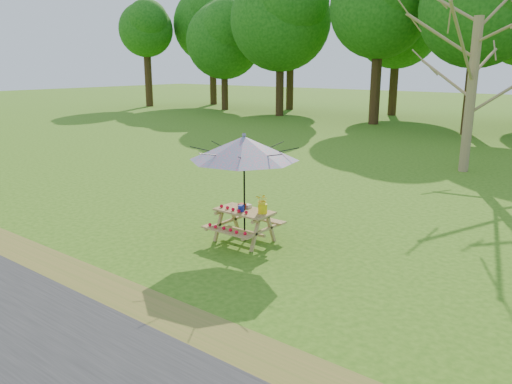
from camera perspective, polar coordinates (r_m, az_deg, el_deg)
The scene contains 6 objects.
ground at distance 12.96m, azimuth -16.97°, elevation -2.18°, with size 120.00×120.00×0.00m, color #336513.
picnic_table at distance 10.28m, azimuth -1.33°, elevation -3.92°, with size 1.20×1.32×0.67m.
patio_umbrella at distance 9.89m, azimuth -1.37°, elevation 5.03°, with size 2.57×2.57×2.25m.
produce_bins at distance 10.21m, azimuth -1.50°, elevation -1.73°, with size 0.27×0.42×0.13m.
tomatoes_row at distance 10.13m, azimuth -2.63°, elevation -1.97°, with size 0.77×0.13×0.07m, color red, non-canonical shape.
flower_bucket at distance 9.92m, azimuth 0.76°, elevation -1.23°, with size 0.27×0.24×0.41m.
Camera 1 is at (10.29, -7.03, 3.56)m, focal length 35.00 mm.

